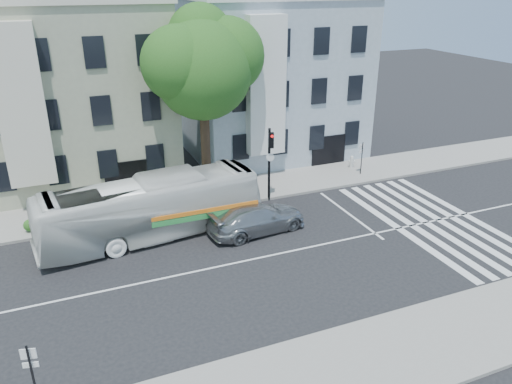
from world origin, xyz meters
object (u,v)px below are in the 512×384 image
traffic_signal (270,155)px  fire_hydrant (352,161)px  sedan (257,218)px  near_sign_pole (32,371)px  bus (151,208)px

traffic_signal → fire_hydrant: traffic_signal is taller
sedan → near_sign_pole: (-10.68, -8.66, 0.97)m
bus → traffic_signal: traffic_signal is taller
bus → sedan: bearing=-113.4°
sedan → traffic_signal: bearing=-40.0°
traffic_signal → fire_hydrant: (7.46, 2.75, -2.30)m
fire_hydrant → near_sign_pole: near_sign_pole is taller
bus → near_sign_pole: bus is taller
fire_hydrant → near_sign_pole: bearing=-144.1°
sedan → fire_hydrant: bearing=-64.4°
bus → fire_hydrant: size_ratio=13.56×
sedan → traffic_signal: size_ratio=1.19×
sedan → near_sign_pole: 13.79m
traffic_signal → near_sign_pole: (-12.89, -12.00, -1.14)m
sedan → bus: bearing=66.8°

